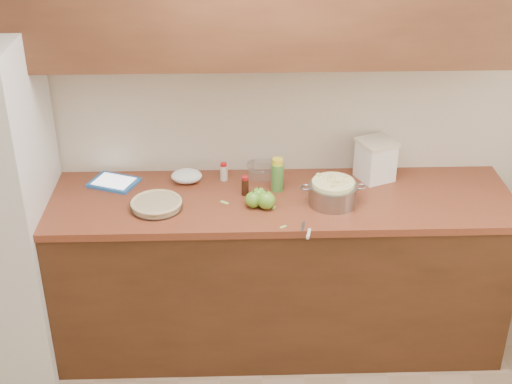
{
  "coord_description": "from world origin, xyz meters",
  "views": [
    {
      "loc": [
        -0.12,
        -1.76,
        2.7
      ],
      "look_at": [
        -0.02,
        1.43,
        0.98
      ],
      "focal_mm": 50.0,
      "sensor_mm": 36.0,
      "label": 1
    }
  ],
  "objects_px": {
    "pie": "(156,204)",
    "colander": "(333,193)",
    "flour_canister": "(375,160)",
    "tablet": "(114,182)"
  },
  "relations": [
    {
      "from": "pie",
      "to": "colander",
      "type": "bearing_deg",
      "value": 1.59
    },
    {
      "from": "colander",
      "to": "pie",
      "type": "bearing_deg",
      "value": -178.41
    },
    {
      "from": "colander",
      "to": "flour_canister",
      "type": "bearing_deg",
      "value": 45.7
    },
    {
      "from": "pie",
      "to": "tablet",
      "type": "height_order",
      "value": "pie"
    },
    {
      "from": "pie",
      "to": "tablet",
      "type": "relative_size",
      "value": 0.92
    },
    {
      "from": "colander",
      "to": "tablet",
      "type": "distance_m",
      "value": 1.17
    },
    {
      "from": "pie",
      "to": "flour_canister",
      "type": "bearing_deg",
      "value": 14.23
    },
    {
      "from": "flour_canister",
      "to": "tablet",
      "type": "height_order",
      "value": "flour_canister"
    },
    {
      "from": "flour_canister",
      "to": "colander",
      "type": "bearing_deg",
      "value": -134.3
    },
    {
      "from": "pie",
      "to": "flour_canister",
      "type": "height_order",
      "value": "flour_canister"
    }
  ]
}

